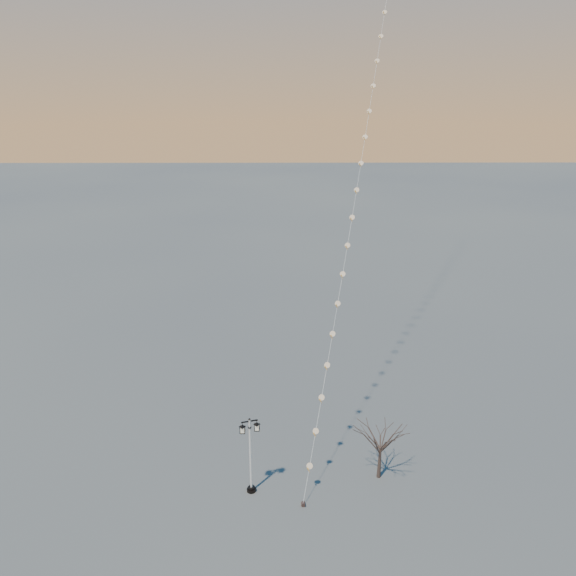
{
  "coord_description": "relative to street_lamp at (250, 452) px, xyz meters",
  "views": [
    {
      "loc": [
        -0.39,
        -23.03,
        20.9
      ],
      "look_at": [
        -0.19,
        5.53,
        10.5
      ],
      "focal_mm": 33.62,
      "sensor_mm": 36.0,
      "label": 1
    }
  ],
  "objects": [
    {
      "name": "bare_tree",
      "position": [
        7.28,
        1.12,
        -0.07
      ],
      "size": [
        2.21,
        2.21,
        3.67
      ],
      "rotation": [
        0.0,
        0.0,
        0.25
      ],
      "color": "#392B25",
      "rests_on": "ground"
    },
    {
      "name": "ground",
      "position": [
        2.26,
        -1.31,
        -2.61
      ],
      "size": [
        300.0,
        300.0,
        0.0
      ],
      "primitive_type": "plane",
      "color": "#4D504E",
      "rests_on": "ground"
    },
    {
      "name": "kite_train",
      "position": [
        8.35,
        16.75,
        21.54
      ],
      "size": [
        11.61,
        36.44,
        48.46
      ],
      "rotation": [
        0.0,
        0.0,
        -0.25
      ],
      "color": "#31211D",
      "rests_on": "ground"
    },
    {
      "name": "street_lamp",
      "position": [
        0.0,
        0.0,
        0.0
      ],
      "size": [
        1.17,
        0.63,
        4.72
      ],
      "rotation": [
        0.0,
        0.0,
        0.28
      ],
      "color": "black",
      "rests_on": "ground"
    }
  ]
}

